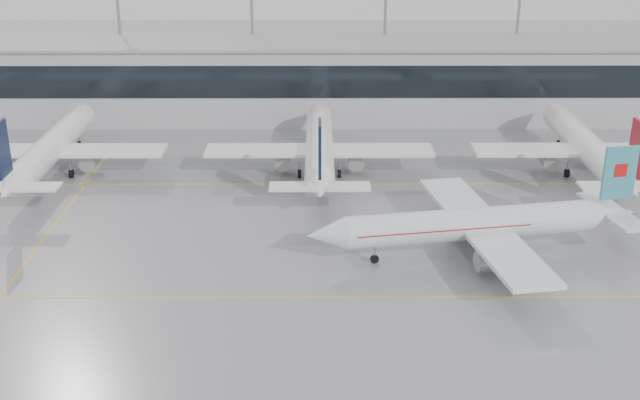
{
  "coord_description": "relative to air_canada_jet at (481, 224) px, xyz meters",
  "views": [
    {
      "loc": [
        -0.3,
        -65.93,
        36.11
      ],
      "look_at": [
        0.0,
        12.0,
        5.0
      ],
      "focal_mm": 45.0,
      "sensor_mm": 36.0,
      "label": 1
    }
  ],
  "objects": [
    {
      "name": "parked_jet_b",
      "position": [
        -51.44,
        24.55,
        0.25
      ],
      "size": [
        29.64,
        36.96,
        11.72
      ],
      "rotation": [
        0.0,
        0.0,
        1.57
      ],
      "color": "white",
      "rests_on": "ground"
    },
    {
      "name": "terminal",
      "position": [
        -16.44,
        52.86,
        2.54
      ],
      "size": [
        180.0,
        15.0,
        12.0
      ],
      "primitive_type": "cube",
      "color": "#A7A7AB",
      "rests_on": "ground"
    },
    {
      "name": "taxi_line_cross",
      "position": [
        -46.44,
        5.86,
        -3.45
      ],
      "size": [
        0.25,
        60.0,
        0.01
      ],
      "primitive_type": "cube",
      "color": "gold",
      "rests_on": "ground"
    },
    {
      "name": "taxi_line_main",
      "position": [
        -16.44,
        -9.14,
        -3.45
      ],
      "size": [
        120.0,
        0.25,
        0.01
      ],
      "primitive_type": "cube",
      "color": "gold",
      "rests_on": "ground"
    },
    {
      "name": "light_masts",
      "position": [
        -16.44,
        58.86,
        9.89
      ],
      "size": [
        156.4,
        1.0,
        22.6
      ],
      "color": "gray",
      "rests_on": "ground"
    },
    {
      "name": "terminal_roof",
      "position": [
        -16.44,
        52.86,
        8.74
      ],
      "size": [
        182.0,
        16.0,
        0.4
      ],
      "primitive_type": "cube",
      "color": "gray",
      "rests_on": "ground"
    },
    {
      "name": "terminal_glass",
      "position": [
        -16.44,
        45.31,
        4.04
      ],
      "size": [
        180.0,
        0.2,
        5.0
      ],
      "primitive_type": "cube",
      "color": "black",
      "rests_on": "ground"
    },
    {
      "name": "parked_jet_c",
      "position": [
        -16.44,
        24.55,
        0.25
      ],
      "size": [
        29.64,
        36.96,
        11.72
      ],
      "rotation": [
        0.0,
        0.0,
        1.57
      ],
      "color": "white",
      "rests_on": "ground"
    },
    {
      "name": "air_canada_jet",
      "position": [
        0.0,
        0.0,
        0.0
      ],
      "size": [
        35.24,
        28.17,
        10.96
      ],
      "rotation": [
        0.0,
        0.0,
        3.32
      ],
      "color": "silver",
      "rests_on": "ground"
    },
    {
      "name": "ground",
      "position": [
        -16.44,
        -9.14,
        -3.46
      ],
      "size": [
        320.0,
        320.0,
        0.0
      ],
      "primitive_type": "plane",
      "color": "gray",
      "rests_on": "ground"
    },
    {
      "name": "taxi_line_north",
      "position": [
        -16.44,
        20.86,
        -3.45
      ],
      "size": [
        120.0,
        0.25,
        0.01
      ],
      "primitive_type": "cube",
      "color": "gold",
      "rests_on": "ground"
    },
    {
      "name": "parked_jet_d",
      "position": [
        18.56,
        24.55,
        0.25
      ],
      "size": [
        29.64,
        36.96,
        11.72
      ],
      "rotation": [
        0.0,
        0.0,
        1.57
      ],
      "color": "white",
      "rests_on": "ground"
    }
  ]
}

